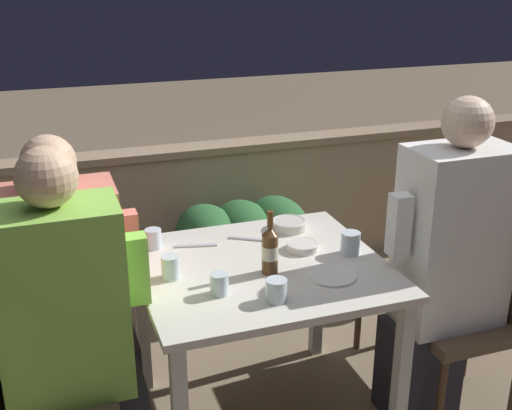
{
  "coord_description": "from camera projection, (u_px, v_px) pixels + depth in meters",
  "views": [
    {
      "loc": [
        -0.74,
        -2.06,
        1.8
      ],
      "look_at": [
        0.0,
        0.06,
        0.94
      ],
      "focal_mm": 45.0,
      "sensor_mm": 36.0,
      "label": 1
    }
  ],
  "objects": [
    {
      "name": "chair_left_near",
      "position": [
        18.0,
        376.0,
        2.11
      ],
      "size": [
        0.42,
        0.42,
        0.87
      ],
      "color": "brown",
      "rests_on": "ground_plane"
    },
    {
      "name": "potted_plant",
      "position": [
        446.0,
        218.0,
        3.63
      ],
      "size": [
        0.29,
        0.29,
        0.71
      ],
      "color": "brown",
      "rests_on": "ground_plane"
    },
    {
      "name": "beer_bottle",
      "position": [
        270.0,
        250.0,
        2.34
      ],
      "size": [
        0.06,
        0.06,
        0.24
      ],
      "color": "brown",
      "rests_on": "dining_table"
    },
    {
      "name": "person_coral_top",
      "position": [
        73.0,
        299.0,
        2.37
      ],
      "size": [
        0.5,
        0.26,
        1.25
      ],
      "color": "#282833",
      "rests_on": "ground_plane"
    },
    {
      "name": "person_white_polo",
      "position": [
        444.0,
        266.0,
        2.52
      ],
      "size": [
        0.49,
        0.26,
        1.34
      ],
      "color": "#282833",
      "rests_on": "ground_plane"
    },
    {
      "name": "chair_left_far",
      "position": [
        22.0,
        334.0,
        2.35
      ],
      "size": [
        0.42,
        0.42,
        0.87
      ],
      "color": "brown",
      "rests_on": "ground_plane"
    },
    {
      "name": "bowl_0",
      "position": [
        302.0,
        246.0,
        2.55
      ],
      "size": [
        0.13,
        0.13,
        0.03
      ],
      "color": "silver",
      "rests_on": "dining_table"
    },
    {
      "name": "chair_right_far",
      "position": [
        435.0,
        261.0,
        2.92
      ],
      "size": [
        0.42,
        0.42,
        0.87
      ],
      "color": "brown",
      "rests_on": "ground_plane"
    },
    {
      "name": "planter_hedge",
      "position": [
        243.0,
        246.0,
        3.53
      ],
      "size": [
        0.74,
        0.47,
        0.58
      ],
      "color": "brown",
      "rests_on": "ground_plane"
    },
    {
      "name": "glass_cup_0",
      "position": [
        350.0,
        243.0,
        2.51
      ],
      "size": [
        0.08,
        0.08,
        0.09
      ],
      "color": "silver",
      "rests_on": "dining_table"
    },
    {
      "name": "person_green_blouse",
      "position": [
        75.0,
        332.0,
        2.13
      ],
      "size": [
        0.49,
        0.26,
        1.28
      ],
      "color": "#282833",
      "rests_on": "ground_plane"
    },
    {
      "name": "glass_cup_4",
      "position": [
        171.0,
        267.0,
        2.32
      ],
      "size": [
        0.07,
        0.07,
        0.09
      ],
      "color": "silver",
      "rests_on": "dining_table"
    },
    {
      "name": "parapet_wall",
      "position": [
        183.0,
        213.0,
        3.76
      ],
      "size": [
        9.0,
        0.18,
        0.81
      ],
      "color": "tan",
      "rests_on": "ground_plane"
    },
    {
      "name": "bowl_1",
      "position": [
        289.0,
        224.0,
        2.75
      ],
      "size": [
        0.15,
        0.15,
        0.04
      ],
      "color": "beige",
      "rests_on": "dining_table"
    },
    {
      "name": "fork_0",
      "position": [
        196.0,
        245.0,
        2.59
      ],
      "size": [
        0.17,
        0.06,
        0.01
      ],
      "color": "silver",
      "rests_on": "dining_table"
    },
    {
      "name": "glass_cup_3",
      "position": [
        219.0,
        284.0,
        2.21
      ],
      "size": [
        0.06,
        0.06,
        0.08
      ],
      "color": "silver",
      "rests_on": "dining_table"
    },
    {
      "name": "plate_0",
      "position": [
        332.0,
        275.0,
        2.34
      ],
      "size": [
        0.18,
        0.18,
        0.01
      ],
      "color": "white",
      "rests_on": "dining_table"
    },
    {
      "name": "chair_right_near",
      "position": [
        480.0,
        294.0,
        2.63
      ],
      "size": [
        0.42,
        0.42,
        0.87
      ],
      "color": "brown",
      "rests_on": "ground_plane"
    },
    {
      "name": "fork_1",
      "position": [
        249.0,
        239.0,
        2.65
      ],
      "size": [
        0.16,
        0.11,
        0.01
      ],
      "color": "silver",
      "rests_on": "dining_table"
    },
    {
      "name": "dining_table",
      "position": [
        261.0,
        287.0,
        2.47
      ],
      "size": [
        0.93,
        0.85,
        0.72
      ],
      "color": "silver",
      "rests_on": "ground_plane"
    },
    {
      "name": "glass_cup_2",
      "position": [
        153.0,
        239.0,
        2.56
      ],
      "size": [
        0.07,
        0.07,
        0.08
      ],
      "color": "silver",
      "rests_on": "dining_table"
    },
    {
      "name": "glass_cup_1",
      "position": [
        276.0,
        290.0,
        2.16
      ],
      "size": [
        0.07,
        0.07,
        0.08
      ],
      "color": "silver",
      "rests_on": "dining_table"
    }
  ]
}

